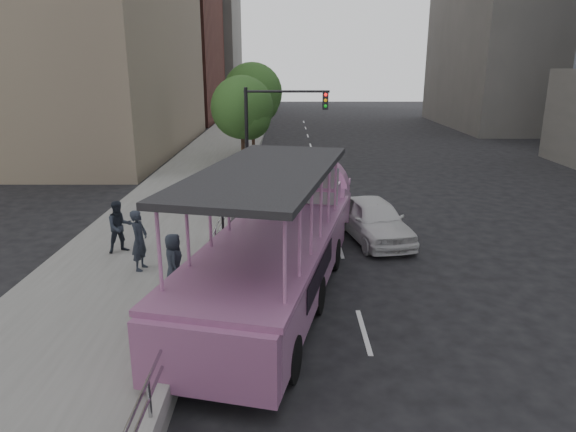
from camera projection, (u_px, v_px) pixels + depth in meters
name	position (u px, v px, depth m)	size (l,w,h in m)	color
ground	(318.00, 296.00, 14.41)	(160.00, 160.00, 0.00)	black
sidewalk	(183.00, 201.00, 23.95)	(5.50, 80.00, 0.30)	gray
kerb_wall	(216.00, 255.00, 16.19)	(0.24, 30.00, 0.36)	#ADADA8
guardrail	(215.00, 235.00, 16.00)	(0.07, 22.00, 0.71)	#A5A5A9
duck_boat	(282.00, 242.00, 14.55)	(5.27, 11.82, 3.82)	black
car	(374.00, 219.00, 18.85)	(1.85, 4.58, 1.56)	silver
pedestrian_near	(139.00, 240.00, 15.27)	(0.67, 0.44, 1.85)	#262C38
pedestrian_mid	(120.00, 227.00, 16.74)	(0.84, 0.66, 1.73)	#262C38
pedestrian_far	(174.00, 261.00, 14.01)	(0.77, 0.50, 1.57)	#262C38
parking_sign	(222.00, 206.00, 16.77)	(0.30, 0.61, 2.92)	black
traffic_signal	(270.00, 123.00, 25.40)	(4.20, 0.32, 5.20)	black
street_tree_near	(244.00, 110.00, 28.60)	(3.52, 3.52, 5.72)	#322016
street_tree_far	(254.00, 95.00, 34.22)	(3.97, 3.97, 6.45)	#322016
midrise_brick	(133.00, 1.00, 56.75)	(18.00, 16.00, 26.00)	brown
midrise_stone_b	(181.00, 37.00, 72.95)	(16.00, 14.00, 20.00)	slate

